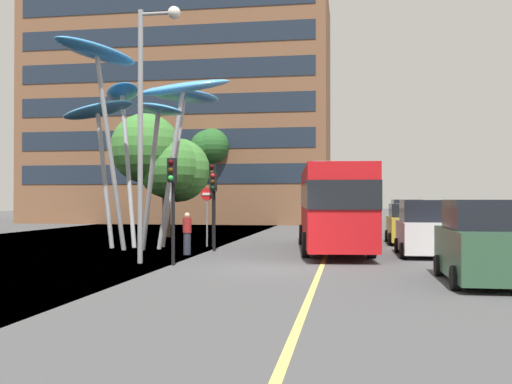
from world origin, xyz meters
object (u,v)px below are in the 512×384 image
at_px(traffic_light_island_mid, 213,187).
at_px(no_entry_sign, 207,207).
at_px(leaf_sculpture, 143,100).
at_px(traffic_light_kerb_near, 172,188).
at_px(street_lamp, 149,104).
at_px(car_parked_far, 408,225).
at_px(traffic_light_kerb_far, 214,194).
at_px(car_parked_near, 483,244).
at_px(red_bus, 333,203).
at_px(car_side_street, 407,218).
at_px(pedestrian, 187,234).
at_px(car_parked_mid, 425,230).

relative_size(traffic_light_island_mid, no_entry_sign, 1.39).
bearing_deg(leaf_sculpture, traffic_light_kerb_near, -62.53).
bearing_deg(leaf_sculpture, traffic_light_island_mid, 20.30).
bearing_deg(street_lamp, no_entry_sign, 87.54).
height_order(leaf_sculpture, traffic_light_kerb_near, leaf_sculpture).
bearing_deg(car_parked_far, no_entry_sign, -160.56).
height_order(traffic_light_kerb_far, traffic_light_island_mid, traffic_light_island_mid).
bearing_deg(car_parked_near, red_bus, 114.27).
height_order(traffic_light_kerb_far, car_parked_far, traffic_light_kerb_far).
height_order(traffic_light_kerb_far, car_side_street, traffic_light_kerb_far).
relative_size(pedestrian, no_entry_sign, 0.61).
bearing_deg(car_parked_far, red_bus, -127.99).
bearing_deg(traffic_light_kerb_far, car_parked_mid, -4.28).
relative_size(leaf_sculpture, traffic_light_kerb_near, 2.47).
distance_m(traffic_light_kerb_far, pedestrian, 2.36).
distance_m(traffic_light_island_mid, street_lamp, 7.35).
bearing_deg(pedestrian, traffic_light_kerb_far, 66.36).
bearing_deg(car_side_street, traffic_light_kerb_far, -126.16).
distance_m(red_bus, pedestrian, 6.37).
height_order(car_side_street, pedestrian, car_side_street).
xyz_separation_m(street_lamp, pedestrian, (0.47, 3.23, -4.64)).
height_order(red_bus, traffic_light_kerb_near, red_bus).
height_order(traffic_light_kerb_far, no_entry_sign, traffic_light_kerb_far).
bearing_deg(no_entry_sign, traffic_light_kerb_near, -84.75).
bearing_deg(pedestrian, leaf_sculpture, 137.50).
height_order(traffic_light_island_mid, car_parked_far, traffic_light_island_mid).
bearing_deg(car_parked_far, car_parked_near, -87.56).
xyz_separation_m(pedestrian, no_entry_sign, (-0.16, 3.97, 0.98)).
distance_m(car_parked_mid, no_entry_sign, 9.90).
bearing_deg(red_bus, street_lamp, -135.77).
relative_size(leaf_sculpture, traffic_light_island_mid, 2.31).
relative_size(traffic_light_island_mid, street_lamp, 0.43).
distance_m(red_bus, traffic_light_kerb_far, 5.08).
xyz_separation_m(car_parked_far, street_lamp, (-9.66, -10.50, 4.55)).
distance_m(car_parked_near, car_parked_far, 13.75).
bearing_deg(traffic_light_kerb_near, street_lamp, 151.35).
relative_size(red_bus, pedestrian, 6.76).
xyz_separation_m(traffic_light_island_mid, car_parked_mid, (9.03, -2.60, -1.75)).
bearing_deg(traffic_light_island_mid, car_parked_mid, -16.08).
xyz_separation_m(car_parked_mid, pedestrian, (-9.23, -0.96, -0.17)).
relative_size(car_side_street, street_lamp, 0.48).
bearing_deg(red_bus, traffic_light_island_mid, 171.19).
xyz_separation_m(car_parked_near, car_parked_mid, (-0.55, 7.42, -0.02)).
height_order(leaf_sculpture, traffic_light_kerb_far, leaf_sculpture).
distance_m(red_bus, car_parked_mid, 4.13).
bearing_deg(traffic_light_kerb_near, car_parked_near, -16.16).
height_order(traffic_light_kerb_near, car_parked_near, traffic_light_kerb_near).
xyz_separation_m(car_parked_near, no_entry_sign, (-9.94, 10.43, 0.79)).
xyz_separation_m(red_bus, car_parked_near, (4.14, -9.18, -1.01)).
relative_size(red_bus, street_lamp, 1.28).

